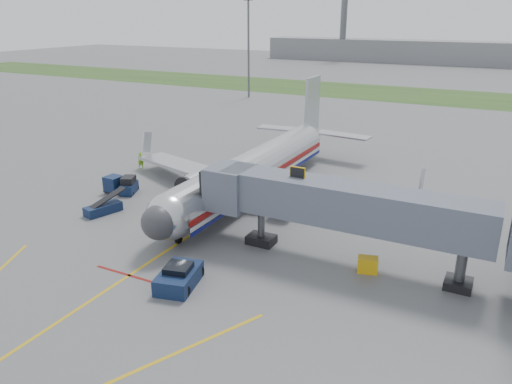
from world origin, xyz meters
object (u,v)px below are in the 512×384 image
at_px(ramp_worker, 141,160).
at_px(airliner, 254,169).
at_px(pushback_tug, 179,277).
at_px(baggage_tug, 129,186).
at_px(belt_loader, 103,208).

bearing_deg(ramp_worker, airliner, -59.69).
bearing_deg(airliner, pushback_tug, -77.97).
height_order(airliner, pushback_tug, airliner).
relative_size(baggage_tug, ramp_worker, 1.44).
distance_m(belt_loader, ramp_worker, 14.21).
distance_m(pushback_tug, baggage_tug, 20.23).
distance_m(pushback_tug, ramp_worker, 28.63).
bearing_deg(pushback_tug, ramp_worker, 134.73).
relative_size(pushback_tug, baggage_tug, 1.47).
xyz_separation_m(airliner, belt_loader, (-9.99, -11.21, -2.15)).
relative_size(pushback_tug, ramp_worker, 2.11).
bearing_deg(pushback_tug, baggage_tug, 140.35).
xyz_separation_m(pushback_tug, ramp_worker, (-20.15, 20.34, 0.34)).
bearing_deg(belt_loader, pushback_tug, -28.32).
height_order(pushback_tug, ramp_worker, ramp_worker).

